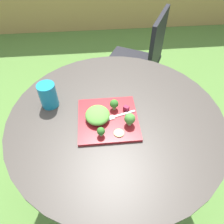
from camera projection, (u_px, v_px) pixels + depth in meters
The scene contains 12 objects.
ground_plane at pixel (115, 182), 1.59m from camera, with size 12.00×12.00×0.00m, color #4C7533.
patio_table at pixel (115, 141), 1.21m from camera, with size 1.06×1.06×0.74m.
patio_chair at pixel (142, 57), 1.80m from camera, with size 0.59×0.59×0.90m.
salad_plate at pixel (108, 119), 1.02m from camera, with size 0.28×0.28×0.01m, color maroon.
drinking_glass at pixel (48, 96), 1.06m from camera, with size 0.09×0.09×0.13m.
fork at pixel (117, 116), 1.03m from camera, with size 0.15×0.06×0.00m.
lettuce_mound at pixel (98, 115), 1.00m from camera, with size 0.12×0.13×0.05m, color #519338.
broccoli_floret_0 at pixel (114, 104), 1.04m from camera, with size 0.04×0.04×0.06m.
broccoli_floret_1 at pixel (130, 119), 0.97m from camera, with size 0.05×0.05×0.06m.
broccoli_floret_2 at pixel (101, 131), 0.93m from camera, with size 0.04×0.04×0.05m.
cucumber_slice_0 at pixel (119, 133), 0.96m from camera, with size 0.05×0.05×0.01m, color #8EB766.
beet_chunk_0 at pixel (126, 108), 1.05m from camera, with size 0.02×0.02×0.02m, color maroon.
Camera 1 is at (-0.09, -0.70, 1.52)m, focal length 34.20 mm.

